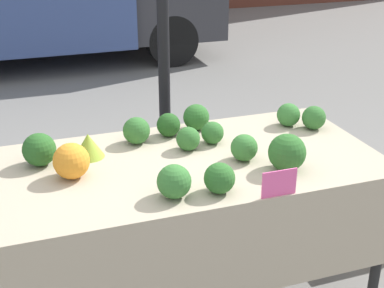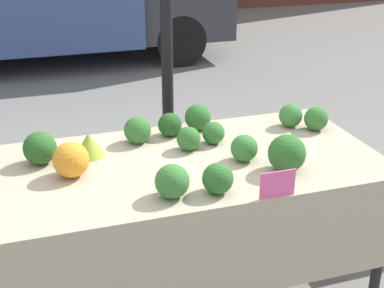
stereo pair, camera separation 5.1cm
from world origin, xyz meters
TOP-DOWN VIEW (x-y plane):
  - tent_pole at (0.12, 0.85)m, footprint 0.07×0.07m
  - market_table at (0.00, -0.06)m, footprint 1.75×0.90m
  - orange_cauliflower at (-0.55, -0.00)m, footprint 0.16×0.16m
  - romanesco_head at (-0.44, 0.19)m, footprint 0.14×0.14m
  - broccoli_head_0 at (0.23, -0.08)m, footprint 0.13×0.13m
  - broccoli_head_1 at (0.02, 0.11)m, footprint 0.12×0.12m
  - broccoli_head_2 at (0.01, -0.33)m, footprint 0.13×0.13m
  - broccoli_head_3 at (-0.20, 0.27)m, footprint 0.13×0.13m
  - broccoli_head_4 at (0.36, -0.23)m, footprint 0.17×0.17m
  - broccoli_head_5 at (-0.67, 0.17)m, footprint 0.15×0.15m
  - broccoli_head_6 at (-0.02, 0.31)m, footprint 0.12×0.12m
  - broccoli_head_7 at (-0.18, -0.31)m, footprint 0.14×0.14m
  - broccoli_head_8 at (0.14, 0.35)m, footprint 0.14×0.14m
  - broccoli_head_9 at (0.16, 0.15)m, footprint 0.11×0.11m
  - broccoli_head_10 at (0.62, 0.24)m, footprint 0.12×0.12m
  - broccoli_head_11 at (0.73, 0.15)m, footprint 0.13×0.13m
  - price_sign at (0.22, -0.43)m, footprint 0.15×0.01m
  - produce_crate at (1.17, 0.13)m, footprint 0.42×0.35m

SIDE VIEW (x-z plane):
  - produce_crate at x=1.17m, z-range 0.00..0.32m
  - market_table at x=0.00m, z-range 0.30..1.09m
  - broccoli_head_9 at x=0.16m, z-range 0.79..0.90m
  - price_sign at x=0.22m, z-range 0.79..0.91m
  - broccoli_head_1 at x=0.02m, z-range 0.79..0.91m
  - romanesco_head at x=-0.44m, z-range 0.79..0.91m
  - broccoli_head_6 at x=-0.02m, z-range 0.79..0.91m
  - broccoli_head_10 at x=0.62m, z-range 0.79..0.92m
  - broccoli_head_11 at x=0.73m, z-range 0.79..0.92m
  - broccoli_head_0 at x=0.23m, z-range 0.79..0.92m
  - broccoli_head_2 at x=0.01m, z-range 0.79..0.92m
  - broccoli_head_3 at x=-0.20m, z-range 0.79..0.93m
  - broccoli_head_8 at x=0.14m, z-range 0.79..0.93m
  - broccoli_head_7 at x=-0.18m, z-range 0.79..0.93m
  - broccoli_head_5 at x=-0.67m, z-range 0.79..0.94m
  - orange_cauliflower at x=-0.55m, z-range 0.79..0.95m
  - broccoli_head_4 at x=0.36m, z-range 0.79..0.96m
  - tent_pole at x=0.12m, z-range 0.00..2.64m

